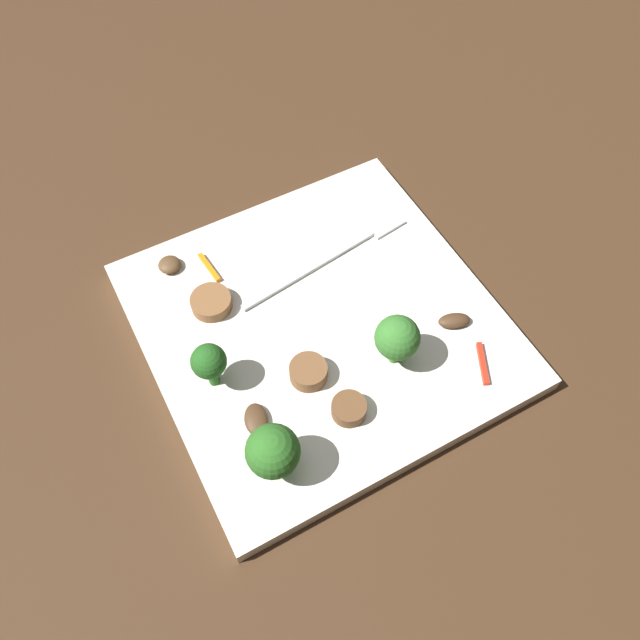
{
  "coord_description": "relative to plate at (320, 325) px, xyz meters",
  "views": [
    {
      "loc": [
        -0.14,
        -0.26,
        0.49
      ],
      "look_at": [
        0.0,
        0.0,
        0.02
      ],
      "focal_mm": 36.02,
      "sensor_mm": 36.0,
      "label": 1
    }
  ],
  "objects": [
    {
      "name": "pepper_strip_0",
      "position": [
        -0.06,
        0.1,
        0.01
      ],
      "size": [
        0.01,
        0.04,
        0.0
      ],
      "primitive_type": "cube",
      "rotation": [
        0.0,
        0.0,
        1.67
      ],
      "color": "orange",
      "rests_on": "plate"
    },
    {
      "name": "broccoli_floret_2",
      "position": [
        0.04,
        -0.06,
        0.04
      ],
      "size": [
        0.04,
        0.04,
        0.05
      ],
      "color": "#408630",
      "rests_on": "plate"
    },
    {
      "name": "sausage_slice_2",
      "position": [
        -0.02,
        -0.09,
        0.01
      ],
      "size": [
        0.04,
        0.04,
        0.01
      ],
      "primitive_type": "cylinder",
      "rotation": [
        0.0,
        0.0,
        0.39
      ],
      "color": "brown",
      "rests_on": "plate"
    },
    {
      "name": "broccoli_floret_0",
      "position": [
        -0.09,
        -0.1,
        0.04
      ],
      "size": [
        0.04,
        0.04,
        0.05
      ],
      "color": "#347525",
      "rests_on": "plate"
    },
    {
      "name": "sausage_slice_1",
      "position": [
        -0.08,
        0.06,
        0.01
      ],
      "size": [
        0.04,
        0.04,
        0.01
      ],
      "primitive_type": "cylinder",
      "rotation": [
        0.0,
        0.0,
        1.51
      ],
      "color": "brown",
      "rests_on": "plate"
    },
    {
      "name": "ground_plane",
      "position": [
        0.0,
        0.0,
        -0.01
      ],
      "size": [
        1.4,
        1.4,
        0.0
      ],
      "primitive_type": "plane",
      "color": "#422B19"
    },
    {
      "name": "pepper_strip_1",
      "position": [
        0.1,
        -0.1,
        0.01
      ],
      "size": [
        0.02,
        0.04,
        0.0
      ],
      "primitive_type": "cube",
      "rotation": [
        0.0,
        0.0,
        1.1
      ],
      "color": "red",
      "rests_on": "plate"
    },
    {
      "name": "mushroom_2",
      "position": [
        -0.09,
        -0.06,
        0.01
      ],
      "size": [
        0.03,
        0.03,
        0.01
      ],
      "primitive_type": "ellipsoid",
      "rotation": [
        0.0,
        0.0,
        4.42
      ],
      "color": "#4C331E",
      "rests_on": "plate"
    },
    {
      "name": "mushroom_1",
      "position": [
        -0.09,
        0.12,
        0.01
      ],
      "size": [
        0.03,
        0.03,
        0.01
      ],
      "primitive_type": "ellipsoid",
      "rotation": [
        0.0,
        0.0,
        5.02
      ],
      "color": "brown",
      "rests_on": "plate"
    },
    {
      "name": "plate",
      "position": [
        0.0,
        0.0,
        0.0
      ],
      "size": [
        0.29,
        0.29,
        0.02
      ],
      "primitive_type": "cube",
      "color": "white",
      "rests_on": "ground_plane"
    },
    {
      "name": "fork",
      "position": [
        0.05,
        0.06,
        0.01
      ],
      "size": [
        0.18,
        0.04,
        0.0
      ],
      "rotation": [
        0.0,
        0.0,
        0.14
      ],
      "color": "silver",
      "rests_on": "plate"
    },
    {
      "name": "broccoli_floret_1",
      "position": [
        -0.1,
        -0.01,
        0.04
      ],
      "size": [
        0.03,
        0.03,
        0.05
      ],
      "color": "#296420",
      "rests_on": "plate"
    },
    {
      "name": "sausage_slice_0",
      "position": [
        -0.03,
        -0.04,
        0.02
      ],
      "size": [
        0.04,
        0.04,
        0.01
      ],
      "primitive_type": "cylinder",
      "rotation": [
        0.0,
        0.0,
        2.61
      ],
      "color": "brown",
      "rests_on": "plate"
    },
    {
      "name": "mushroom_0",
      "position": [
        0.1,
        -0.06,
        0.01
      ],
      "size": [
        0.03,
        0.02,
        0.01
      ],
      "primitive_type": "ellipsoid",
      "rotation": [
        0.0,
        0.0,
        2.8
      ],
      "color": "#4C331E",
      "rests_on": "plate"
    }
  ]
}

